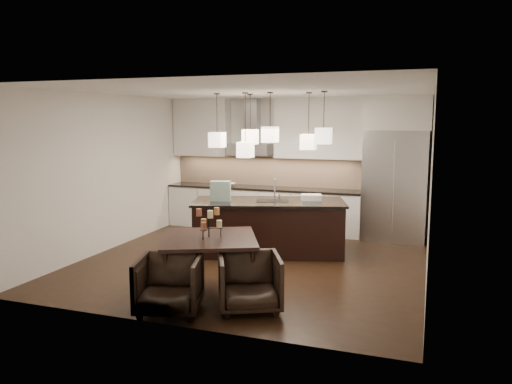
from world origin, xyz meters
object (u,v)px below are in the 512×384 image
(dining_table, at_px, (209,264))
(armchair_right, at_px, (250,282))
(armchair_left, at_px, (169,285))
(island_body, at_px, (269,228))
(refrigerator, at_px, (395,186))

(dining_table, xyz_separation_m, armchair_right, (0.77, -0.48, -0.03))
(dining_table, bearing_deg, armchair_left, -123.06)
(island_body, bearing_deg, armchair_right, -94.14)
(refrigerator, height_order, island_body, refrigerator)
(dining_table, height_order, armchair_left, dining_table)
(refrigerator, height_order, armchair_left, refrigerator)
(refrigerator, distance_m, armchair_left, 5.36)
(refrigerator, bearing_deg, dining_table, -119.29)
(dining_table, bearing_deg, refrigerator, 35.83)
(island_body, relative_size, dining_table, 2.02)
(island_body, xyz_separation_m, armchair_left, (-0.30, -3.03, -0.10))
(armchair_left, bearing_deg, dining_table, 64.90)
(refrigerator, relative_size, armchair_right, 2.78)
(island_body, bearing_deg, refrigerator, 24.16)
(dining_table, xyz_separation_m, armchair_left, (-0.13, -0.89, -0.03))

